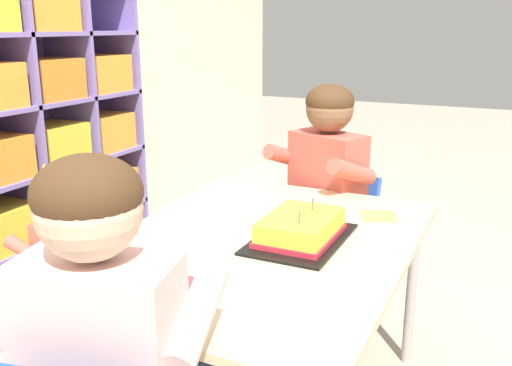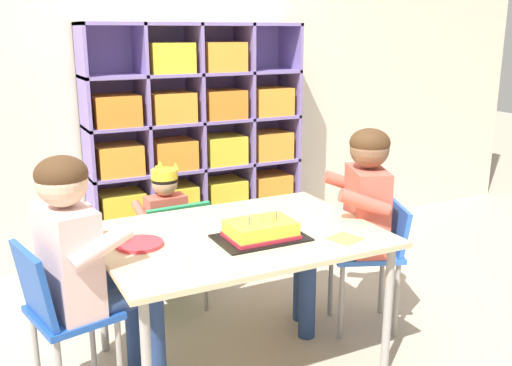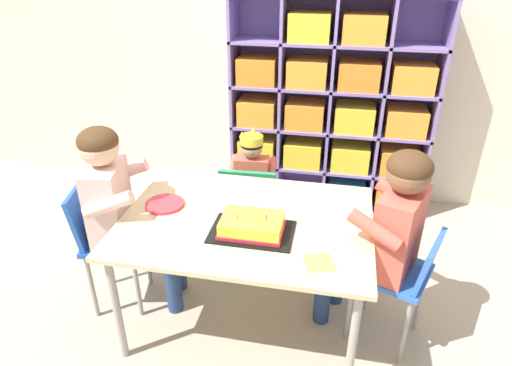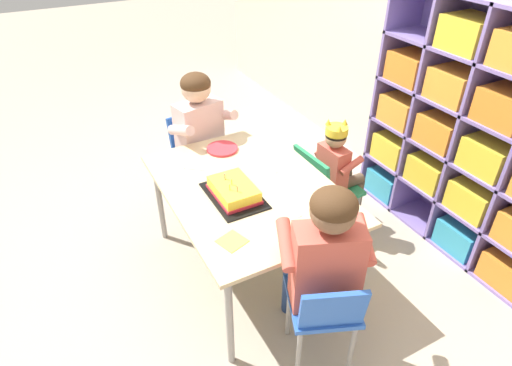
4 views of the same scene
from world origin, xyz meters
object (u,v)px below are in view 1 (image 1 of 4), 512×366
object	(u,v)px
activity_table	(260,255)
guest_at_table_side	(317,183)
fork_near_cake_tray	(271,207)
child_with_crown	(57,252)
classroom_chair_blue	(87,293)
birthday_cake_on_tray	(301,230)
paper_plate_stack	(169,295)
fork_beside_plate_stack	(176,242)
classroom_chair_guest_side	(333,230)
fork_scattered_mid_table	(289,300)
adult_helper_seated	(117,342)

from	to	relation	value
activity_table	guest_at_table_side	distance (m)	0.65
guest_at_table_side	fork_near_cake_tray	bearing A→B (deg)	-76.78
activity_table	guest_at_table_side	size ratio (longest dim) A/B	1.15
child_with_crown	classroom_chair_blue	bearing A→B (deg)	89.72
birthday_cake_on_tray	paper_plate_stack	xyz separation A→B (m)	(-0.48, 0.15, -0.03)
child_with_crown	fork_beside_plate_stack	world-z (taller)	child_with_crown
fork_near_cake_tray	activity_table	bearing A→B (deg)	9.59
classroom_chair_guest_side	child_with_crown	bearing A→B (deg)	-107.17
fork_beside_plate_stack	classroom_chair_blue	bearing A→B (deg)	97.02
guest_at_table_side	fork_scattered_mid_table	world-z (taller)	guest_at_table_side
classroom_chair_guest_side	fork_near_cake_tray	world-z (taller)	classroom_chair_guest_side
activity_table	adult_helper_seated	bearing A→B (deg)	179.07
classroom_chair_blue	paper_plate_stack	xyz separation A→B (m)	(-0.32, -0.56, 0.26)
activity_table	guest_at_table_side	xyz separation A→B (m)	(0.65, 0.05, 0.06)
activity_table	birthday_cake_on_tray	size ratio (longest dim) A/B	3.14
birthday_cake_on_tray	fork_near_cake_tray	distance (m)	0.33
activity_table	fork_scattered_mid_table	xyz separation A→B (m)	(-0.32, -0.22, 0.05)
child_with_crown	fork_scattered_mid_table	size ratio (longest dim) A/B	6.57
fork_near_cake_tray	paper_plate_stack	bearing A→B (deg)	-3.96
activity_table	classroom_chair_blue	world-z (taller)	classroom_chair_blue
classroom_chair_blue	adult_helper_seated	bearing A→B (deg)	44.27
activity_table	adult_helper_seated	xyz separation A→B (m)	(-0.65, 0.01, 0.06)
classroom_chair_blue	adult_helper_seated	xyz separation A→B (m)	(-0.54, -0.59, 0.27)
activity_table	adult_helper_seated	distance (m)	0.66
guest_at_table_side	fork_scattered_mid_table	xyz separation A→B (m)	(-0.97, -0.27, -0.00)
fork_near_cake_tray	adult_helper_seated	bearing A→B (deg)	-3.44
birthday_cake_on_tray	fork_beside_plate_stack	size ratio (longest dim) A/B	2.58
activity_table	classroom_chair_guest_side	xyz separation A→B (m)	(0.75, 0.01, -0.17)
classroom_chair_guest_side	guest_at_table_side	xyz separation A→B (m)	(-0.10, 0.04, 0.23)
paper_plate_stack	birthday_cake_on_tray	bearing A→B (deg)	-17.13
birthday_cake_on_tray	paper_plate_stack	bearing A→B (deg)	162.87
classroom_chair_blue	fork_beside_plate_stack	distance (m)	0.46
activity_table	fork_beside_plate_stack	world-z (taller)	fork_beside_plate_stack
classroom_chair_blue	birthday_cake_on_tray	distance (m)	0.78
birthday_cake_on_tray	fork_scattered_mid_table	distance (m)	0.39
adult_helper_seated	guest_at_table_side	size ratio (longest dim) A/B	1.01
activity_table	paper_plate_stack	bearing A→B (deg)	174.88
guest_at_table_side	birthday_cake_on_tray	xyz separation A→B (m)	(-0.60, -0.16, 0.03)
classroom_chair_guest_side	guest_at_table_side	bearing A→B (deg)	-90.00
child_with_crown	guest_at_table_side	size ratio (longest dim) A/B	0.79
child_with_crown	fork_near_cake_tray	size ratio (longest dim) A/B	5.82
child_with_crown	fork_near_cake_tray	distance (m)	0.75
paper_plate_stack	guest_at_table_side	bearing A→B (deg)	0.42
classroom_chair_guest_side	paper_plate_stack	xyz separation A→B (m)	(-1.18, 0.03, 0.23)
adult_helper_seated	birthday_cake_on_tray	world-z (taller)	adult_helper_seated
child_with_crown	classroom_chair_guest_side	size ratio (longest dim) A/B	1.27
paper_plate_stack	fork_near_cake_tray	xyz separation A→B (m)	(0.73, 0.06, -0.01)
birthday_cake_on_tray	fork_beside_plate_stack	distance (m)	0.37
activity_table	child_with_crown	size ratio (longest dim) A/B	1.46
child_with_crown	paper_plate_stack	size ratio (longest dim) A/B	4.20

